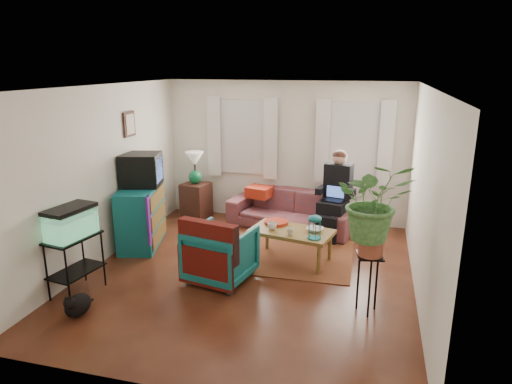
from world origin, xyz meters
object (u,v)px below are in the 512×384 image
(dresser, at_px, (141,216))
(armchair, at_px, (221,251))
(aquarium_stand, at_px, (76,265))
(sofa, at_px, (291,204))
(side_table, at_px, (196,200))
(coffee_table, at_px, (291,245))
(plant_stand, at_px, (368,284))

(dresser, distance_m, armchair, 1.87)
(aquarium_stand, relative_size, armchair, 0.93)
(sofa, distance_m, armchair, 2.37)
(sofa, bearing_deg, side_table, -169.78)
(aquarium_stand, xyz_separation_m, armchair, (1.67, 0.85, 0.03))
(side_table, height_order, coffee_table, side_table)
(side_table, bearing_deg, plant_stand, -39.96)
(side_table, bearing_deg, armchair, -60.96)
(side_table, bearing_deg, dresser, -102.55)
(aquarium_stand, bearing_deg, side_table, 93.29)
(side_table, relative_size, aquarium_stand, 0.88)
(coffee_table, bearing_deg, aquarium_stand, -133.83)
(armchair, distance_m, plant_stand, 2.01)
(dresser, xyz_separation_m, aquarium_stand, (-0.01, -1.71, -0.10))
(sofa, height_order, armchair, sofa)
(side_table, relative_size, dresser, 0.62)
(plant_stand, bearing_deg, aquarium_stand, -172.65)
(side_table, height_order, aquarium_stand, aquarium_stand)
(aquarium_stand, relative_size, plant_stand, 1.05)
(side_table, xyz_separation_m, plant_stand, (3.30, -2.76, 0.03))
(aquarium_stand, bearing_deg, sofa, 64.24)
(sofa, xyz_separation_m, armchair, (-0.56, -2.30, -0.03))
(dresser, height_order, aquarium_stand, dresser)
(aquarium_stand, distance_m, plant_stand, 3.68)
(side_table, xyz_separation_m, armchair, (1.32, -2.38, 0.08))
(sofa, xyz_separation_m, aquarium_stand, (-2.23, -3.16, -0.05))
(aquarium_stand, bearing_deg, dresser, 99.13)
(aquarium_stand, xyz_separation_m, coffee_table, (2.50, 1.69, -0.14))
(sofa, bearing_deg, dresser, -134.27)
(aquarium_stand, height_order, plant_stand, aquarium_stand)
(armchair, height_order, coffee_table, armchair)
(side_table, distance_m, plant_stand, 4.30)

